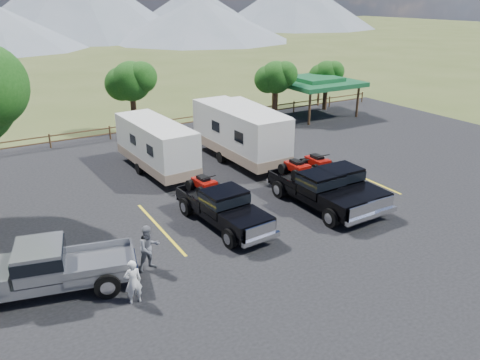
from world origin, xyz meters
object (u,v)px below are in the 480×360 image
trailer_left (156,146)px  person_a (133,282)px  pickup_silver (46,268)px  person_b (149,248)px  rig_left (222,205)px  pavilion (316,82)px  rig_center (317,188)px  trailer_right (249,130)px  trailer_center (239,134)px  rig_right (336,182)px

trailer_left → person_a: bearing=-118.0°
pickup_silver → person_b: (3.47, -0.38, -0.06)m
rig_left → person_b: bearing=-159.5°
pavilion → trailer_left: size_ratio=0.74×
rig_center → person_a: 10.43m
trailer_right → pickup_silver: bearing=-141.6°
trailer_left → trailer_center: size_ratio=0.89×
pickup_silver → pavilion: bearing=136.1°
rig_left → trailer_right: (6.23, 7.87, 0.64)m
rig_left → person_a: rig_left is taller
pavilion → rig_right: size_ratio=1.04×
rig_left → trailer_center: bearing=50.0°
trailer_right → rig_center: bearing=-95.3°
rig_left → rig_center: (4.81, -0.62, 0.04)m
trailer_left → trailer_center: bearing=-11.9°
rig_right → person_a: rig_right is taller
rig_left → person_a: 6.29m
rig_left → person_b: rig_left is taller
person_b → pickup_silver: bearing=163.8°
rig_left → trailer_left: 7.70m
person_a → pickup_silver: bearing=-40.7°
pavilion → person_a: 27.95m
trailer_right → trailer_center: bearing=-138.8°
pickup_silver → person_b: size_ratio=3.57×
pavilion → rig_left: pavilion is taller
trailer_center → rig_center: bearing=-92.4°
rig_right → trailer_center: trailer_center is taller
pavilion → trailer_center: 13.55m
rig_right → rig_left: bearing=176.6°
person_a → trailer_left: bearing=-113.7°
rig_center → trailer_right: (1.41, 8.48, 0.60)m
trailer_left → person_b: (-3.98, -9.54, -0.64)m
rig_center → person_a: size_ratio=3.76×
rig_right → pickup_silver: rig_right is taller
pavilion → trailer_right: size_ratio=0.72×
rig_right → trailer_right: trailer_right is taller
rig_right → pickup_silver: size_ratio=0.95×
person_b → rig_right: bearing=-2.4°
pavilion → trailer_center: (-11.50, -7.10, -1.04)m
rig_left → person_a: bearing=-150.2°
trailer_center → person_b: (-9.00, -8.79, -0.83)m
rig_left → trailer_center: (4.97, 6.92, 0.80)m
trailer_center → trailer_right: trailer_center is taller
trailer_center → trailer_left: bearing=170.2°
rig_right → person_a: bearing=-163.6°
rig_left → rig_center: 4.85m
rig_right → pickup_silver: (-13.61, -0.95, -0.02)m
pavilion → trailer_left: (-16.52, -6.34, -1.22)m
rig_left → pavilion: bearing=36.0°
rig_center → pickup_silver: 12.35m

